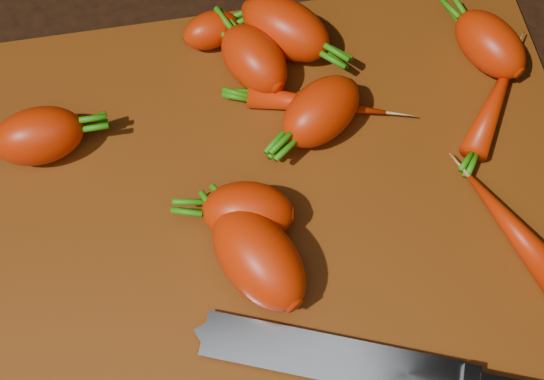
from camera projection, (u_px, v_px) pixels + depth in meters
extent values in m
cube|color=black|center=(274.00, 221.00, 0.60)|extent=(2.00, 2.00, 0.01)
cube|color=#612D0A|center=(274.00, 215.00, 0.59)|extent=(0.50, 0.40, 0.01)
ellipsoid|color=red|center=(39.00, 136.00, 0.59)|extent=(0.08, 0.05, 0.05)
ellipsoid|color=red|center=(248.00, 212.00, 0.56)|extent=(0.08, 0.06, 0.05)
ellipsoid|color=red|center=(285.00, 28.00, 0.64)|extent=(0.09, 0.09, 0.05)
ellipsoid|color=red|center=(259.00, 258.00, 0.54)|extent=(0.09, 0.10, 0.05)
ellipsoid|color=red|center=(321.00, 111.00, 0.60)|extent=(0.09, 0.08, 0.05)
ellipsoid|color=red|center=(211.00, 30.00, 0.65)|extent=(0.06, 0.04, 0.03)
ellipsoid|color=red|center=(490.00, 44.00, 0.63)|extent=(0.07, 0.08, 0.04)
ellipsoid|color=red|center=(495.00, 101.00, 0.62)|extent=(0.08, 0.10, 0.02)
ellipsoid|color=red|center=(317.00, 104.00, 0.62)|extent=(0.11, 0.05, 0.02)
ellipsoid|color=red|center=(514.00, 230.00, 0.57)|extent=(0.07, 0.11, 0.03)
ellipsoid|color=red|center=(254.00, 59.00, 0.62)|extent=(0.07, 0.08, 0.05)
cube|color=gray|center=(204.00, 333.00, 0.54)|extent=(0.18, 0.10, 0.00)
cube|color=gray|center=(338.00, 360.00, 0.53)|extent=(0.02, 0.03, 0.01)
cube|color=black|center=(420.00, 377.00, 0.52)|extent=(0.10, 0.06, 0.01)
cylinder|color=#B2B2B7|center=(400.00, 370.00, 0.52)|extent=(0.01, 0.01, 0.00)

